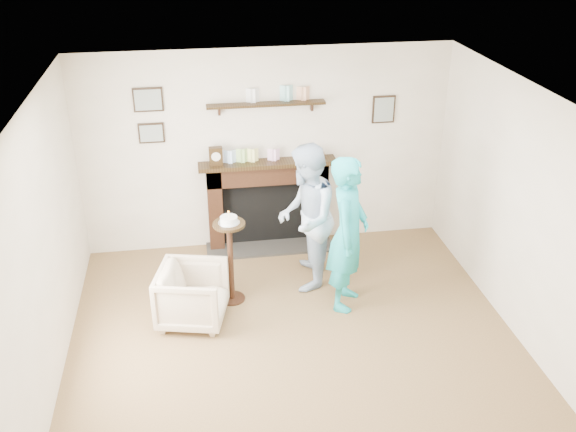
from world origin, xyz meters
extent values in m
plane|color=brown|center=(0.00, 0.00, 0.00)|extent=(5.00, 5.00, 0.00)
cube|color=beige|center=(0.00, 2.50, 1.25)|extent=(4.50, 0.04, 2.50)
cube|color=beige|center=(-2.25, 0.00, 1.25)|extent=(0.04, 5.00, 2.50)
cube|color=beige|center=(2.25, 0.00, 1.25)|extent=(0.04, 5.00, 2.50)
cube|color=white|center=(0.00, 0.00, 2.50)|extent=(4.50, 5.00, 0.04)
cube|color=black|center=(-0.66, 2.40, 0.55)|extent=(0.18, 0.20, 1.10)
cube|color=black|center=(0.66, 2.40, 0.55)|extent=(0.18, 0.20, 1.10)
cube|color=black|center=(0.00, 2.40, 0.98)|extent=(1.50, 0.20, 0.24)
cube|color=black|center=(0.00, 2.47, 0.43)|extent=(1.14, 0.06, 0.86)
cube|color=#312F2B|center=(0.00, 2.28, 0.01)|extent=(1.60, 0.44, 0.03)
cube|color=black|center=(0.00, 2.37, 1.12)|extent=(1.68, 0.26, 0.05)
cube|color=black|center=(0.00, 2.42, 1.85)|extent=(1.40, 0.15, 0.03)
cube|color=black|center=(-1.35, 2.48, 1.95)|extent=(0.34, 0.03, 0.28)
cube|color=black|center=(-1.35, 2.48, 1.55)|extent=(0.30, 0.03, 0.24)
cube|color=black|center=(1.45, 2.48, 1.70)|extent=(0.28, 0.03, 0.34)
cube|color=black|center=(-0.62, 2.37, 1.26)|extent=(0.16, 0.09, 0.22)
cylinder|color=silver|center=(-0.62, 2.32, 1.27)|extent=(0.11, 0.01, 0.11)
sphere|color=#2E8B33|center=(0.64, 2.37, 1.21)|extent=(0.12, 0.12, 0.12)
imported|color=#BDAA8C|center=(-1.00, 0.87, 0.00)|extent=(0.83, 0.81, 0.63)
imported|color=silver|center=(0.30, 1.41, 0.00)|extent=(0.81, 0.95, 1.69)
imported|color=#1FB5B2|center=(0.66, 0.94, 0.00)|extent=(0.64, 0.74, 1.72)
cylinder|color=black|center=(-0.56, 1.20, 0.01)|extent=(0.28, 0.28, 0.02)
cylinder|color=black|center=(-0.56, 1.20, 0.47)|extent=(0.06, 0.06, 0.91)
cylinder|color=black|center=(-0.56, 1.20, 0.94)|extent=(0.34, 0.34, 0.03)
cylinder|color=silver|center=(-0.56, 1.20, 0.96)|extent=(0.23, 0.23, 0.01)
cylinder|color=white|center=(-0.56, 1.20, 1.00)|extent=(0.18, 0.18, 0.07)
cylinder|color=beige|center=(-0.56, 1.20, 1.05)|extent=(0.01, 0.01, 0.05)
sphere|color=orange|center=(-0.56, 1.20, 1.09)|extent=(0.02, 0.02, 0.02)
camera|label=1|loc=(-0.89, -4.81, 4.04)|focal=40.00mm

